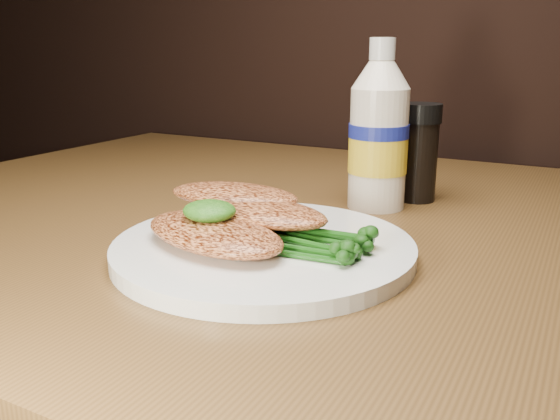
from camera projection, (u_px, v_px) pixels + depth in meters
The scene contains 8 objects.
plate at pixel (264, 248), 0.52m from camera, with size 0.27×0.27×0.01m, color white.
chicken_front at pixel (214, 233), 0.51m from camera, with size 0.15×0.08×0.02m, color #DF7E47.
chicken_mid at pixel (259, 212), 0.54m from camera, with size 0.14×0.07×0.02m, color #DF7E47.
chicken_back at pixel (234, 195), 0.57m from camera, with size 0.13×0.07×0.02m, color #DF7E47.
pesto_front at pixel (209, 211), 0.51m from camera, with size 0.05×0.04×0.02m, color #083808.
broccolini_bundle at pixel (304, 236), 0.50m from camera, with size 0.13×0.10×0.02m, color #164A10, non-canonical shape.
mayo_bottle at pixel (379, 125), 0.66m from camera, with size 0.07×0.07×0.19m, color white, non-canonical shape.
pepper_grinder at pixel (419, 153), 0.70m from camera, with size 0.05×0.05×0.12m, color black, non-canonical shape.
Camera 1 is at (0.23, 0.48, 0.93)m, focal length 37.92 mm.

